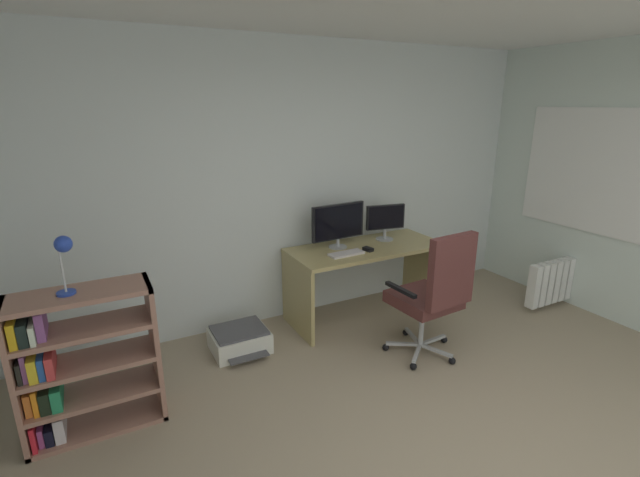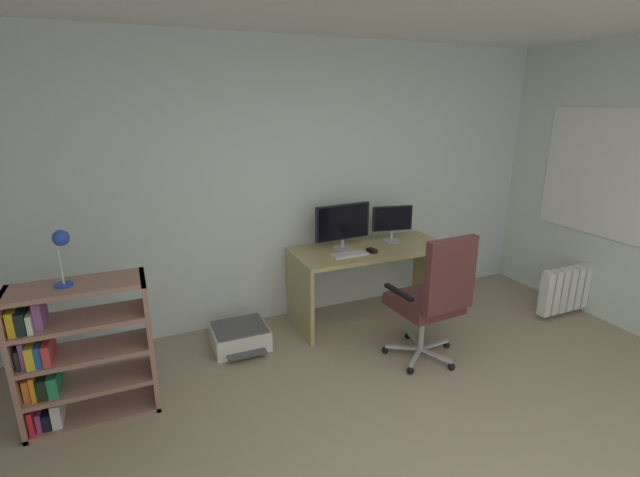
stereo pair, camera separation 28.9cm
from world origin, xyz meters
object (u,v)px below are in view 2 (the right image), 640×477
at_px(office_chair, 434,295).
at_px(printer, 240,336).
at_px(computer_mouse, 372,250).
at_px(bookshelf, 72,355).
at_px(desk, 371,266).
at_px(desk_lamp, 61,246).
at_px(monitor_main, 343,223).
at_px(radiator, 579,287).
at_px(monitor_secondary, 392,221).
at_px(keyboard, 349,254).

bearing_deg(office_chair, printer, 147.80).
bearing_deg(computer_mouse, bookshelf, 178.74).
distance_m(desk, printer, 1.43).
bearing_deg(desk_lamp, desk, 12.34).
height_order(monitor_main, radiator, monitor_main).
bearing_deg(monitor_secondary, desk_lamp, -166.89).
bearing_deg(radiator, keyboard, 164.42).
relative_size(desk, desk_lamp, 4.21).
bearing_deg(desk, desk_lamp, -167.66).
height_order(desk, desk_lamp, desk_lamp).
bearing_deg(radiator, office_chair, -175.01).
bearing_deg(keyboard, radiator, -17.93).
bearing_deg(monitor_secondary, bookshelf, -167.10).
xyz_separation_m(keyboard, desk_lamp, (-2.24, -0.44, 0.50)).
distance_m(desk, desk_lamp, 2.70).
relative_size(printer, radiator, 0.48).
relative_size(computer_mouse, office_chair, 0.09).
height_order(desk_lamp, radiator, desk_lamp).
relative_size(computer_mouse, desk_lamp, 0.27).
height_order(monitor_secondary, radiator, monitor_secondary).
relative_size(desk_lamp, radiator, 0.36).
height_order(computer_mouse, radiator, computer_mouse).
relative_size(keyboard, printer, 0.69).
distance_m(monitor_main, computer_mouse, 0.38).
bearing_deg(keyboard, monitor_main, 77.86).
height_order(office_chair, bookshelf, office_chair).
bearing_deg(keyboard, bookshelf, -171.55).
xyz_separation_m(desk, computer_mouse, (-0.06, -0.12, 0.21)).
bearing_deg(monitor_main, printer, -171.23).
relative_size(desk_lamp, printer, 0.75).
distance_m(desk, monitor_secondary, 0.52).
relative_size(monitor_secondary, computer_mouse, 4.11).
relative_size(monitor_main, printer, 1.17).
bearing_deg(office_chair, monitor_main, 106.39).
xyz_separation_m(monitor_secondary, office_chair, (-0.25, -1.05, -0.34)).
xyz_separation_m(bookshelf, radiator, (4.63, -0.21, -0.20)).
bearing_deg(desk_lamp, printer, 22.49).
bearing_deg(monitor_secondary, desk, -160.52).
bearing_deg(keyboard, desk_lamp, -171.34).
xyz_separation_m(printer, radiator, (3.39, -0.71, 0.19)).
bearing_deg(office_chair, monitor_secondary, 76.60).
bearing_deg(bookshelf, monitor_secondary, 12.90).
distance_m(desk, monitor_main, 0.52).
relative_size(monitor_secondary, bookshelf, 0.42).
distance_m(monitor_main, printer, 1.42).
distance_m(monitor_secondary, keyboard, 0.67).
distance_m(computer_mouse, printer, 1.45).
bearing_deg(printer, monitor_main, 8.77).
xyz_separation_m(desk, keyboard, (-0.30, -0.12, 0.20)).
distance_m(monitor_secondary, radiator, 2.06).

